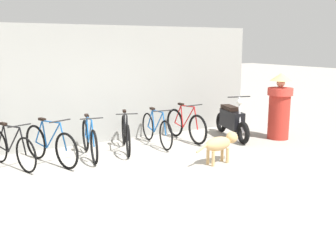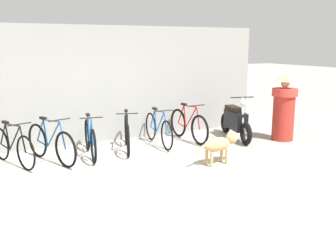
# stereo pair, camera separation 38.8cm
# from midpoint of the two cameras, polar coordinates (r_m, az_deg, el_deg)

# --- Properties ---
(ground_plane) EXTENTS (60.00, 60.00, 0.00)m
(ground_plane) POSITION_cam_midpoint_polar(r_m,az_deg,el_deg) (7.10, -4.15, -7.44)
(ground_plane) COLOR #9E998E
(shop_wall_back) EXTENTS (9.10, 0.20, 2.77)m
(shop_wall_back) POSITION_cam_midpoint_polar(r_m,az_deg,el_deg) (9.49, -12.37, 5.80)
(shop_wall_back) COLOR gray
(shop_wall_back) RESTS_ON ground
(bicycle_0) EXTENTS (0.64, 1.62, 0.88)m
(bicycle_0) POSITION_cam_midpoint_polar(r_m,az_deg,el_deg) (8.18, -23.04, -3.08)
(bicycle_0) COLOR black
(bicycle_0) RESTS_ON ground
(bicycle_1) EXTENTS (0.65, 1.70, 0.93)m
(bicycle_1) POSITION_cam_midpoint_polar(r_m,az_deg,el_deg) (8.15, -18.02, -2.67)
(bicycle_1) COLOR black
(bicycle_1) RESTS_ON ground
(bicycle_2) EXTENTS (0.48, 1.75, 0.91)m
(bicycle_2) POSITION_cam_midpoint_polar(r_m,az_deg,el_deg) (8.42, -12.63, -1.98)
(bicycle_2) COLOR black
(bicycle_2) RESTS_ON ground
(bicycle_3) EXTENTS (0.67, 1.71, 0.91)m
(bicycle_3) POSITION_cam_midpoint_polar(r_m,az_deg,el_deg) (8.80, -7.41, -1.18)
(bicycle_3) COLOR black
(bicycle_3) RESTS_ON ground
(bicycle_4) EXTENTS (0.46, 1.73, 0.88)m
(bicycle_4) POSITION_cam_midpoint_polar(r_m,az_deg,el_deg) (9.21, -2.90, -0.52)
(bicycle_4) COLOR black
(bicycle_4) RESTS_ON ground
(bicycle_5) EXTENTS (0.46, 1.70, 0.93)m
(bicycle_5) POSITION_cam_midpoint_polar(r_m,az_deg,el_deg) (9.63, 1.44, 0.10)
(bicycle_5) COLOR black
(bicycle_5) RESTS_ON ground
(motorcycle) EXTENTS (0.69, 1.83, 1.11)m
(motorcycle) POSITION_cam_midpoint_polar(r_m,az_deg,el_deg) (9.99, 8.15, 0.74)
(motorcycle) COLOR black
(motorcycle) RESTS_ON ground
(stray_dog) EXTENTS (1.10, 0.34, 0.60)m
(stray_dog) POSITION_cam_midpoint_polar(r_m,az_deg,el_deg) (7.84, 6.29, -2.52)
(stray_dog) COLOR tan
(stray_dog) RESTS_ON ground
(person_in_robes) EXTENTS (0.87, 0.87, 1.64)m
(person_in_robes) POSITION_cam_midpoint_polar(r_m,az_deg,el_deg) (10.07, 14.82, 2.84)
(person_in_robes) COLOR #B72D23
(person_in_robes) RESTS_ON ground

